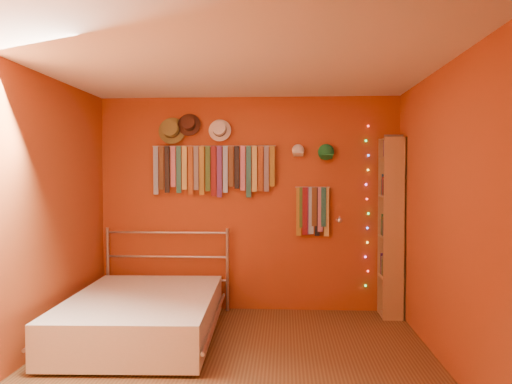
% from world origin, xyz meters
% --- Properties ---
extents(ground, '(3.50, 3.50, 0.00)m').
position_xyz_m(ground, '(0.00, 0.00, 0.00)').
color(ground, '#54341C').
rests_on(ground, ground).
extents(back_wall, '(3.50, 0.02, 2.50)m').
position_xyz_m(back_wall, '(0.00, 1.75, 1.25)').
color(back_wall, '#913617').
rests_on(back_wall, ground).
extents(right_wall, '(0.02, 3.50, 2.50)m').
position_xyz_m(right_wall, '(1.75, 0.00, 1.25)').
color(right_wall, '#913617').
rests_on(right_wall, ground).
extents(left_wall, '(0.02, 3.50, 2.50)m').
position_xyz_m(left_wall, '(-1.75, 0.00, 1.25)').
color(left_wall, '#913617').
rests_on(left_wall, ground).
extents(ceiling, '(3.50, 3.50, 0.02)m').
position_xyz_m(ceiling, '(0.00, 0.00, 2.50)').
color(ceiling, white).
rests_on(ceiling, back_wall).
extents(tie_rack, '(1.45, 0.03, 0.61)m').
position_xyz_m(tie_rack, '(-0.41, 1.68, 1.67)').
color(tie_rack, '#ABABAF').
rests_on(tie_rack, back_wall).
extents(small_tie_rack, '(0.40, 0.03, 0.57)m').
position_xyz_m(small_tie_rack, '(0.75, 1.69, 1.19)').
color(small_tie_rack, '#ABABAF').
rests_on(small_tie_rack, back_wall).
extents(fedora_olive, '(0.32, 0.17, 0.31)m').
position_xyz_m(fedora_olive, '(-0.89, 1.65, 2.12)').
color(fedora_olive, olive).
rests_on(fedora_olive, back_wall).
extents(fedora_brown, '(0.27, 0.15, 0.26)m').
position_xyz_m(fedora_brown, '(-0.69, 1.66, 2.18)').
color(fedora_brown, '#3F2016').
rests_on(fedora_brown, back_wall).
extents(fedora_white, '(0.26, 0.14, 0.26)m').
position_xyz_m(fedora_white, '(-0.33, 1.66, 2.12)').
color(fedora_white, white).
rests_on(fedora_white, back_wall).
extents(cap_white, '(0.16, 0.20, 0.16)m').
position_xyz_m(cap_white, '(0.58, 1.70, 1.87)').
color(cap_white, white).
rests_on(cap_white, back_wall).
extents(cap_green, '(0.18, 0.23, 0.18)m').
position_xyz_m(cap_green, '(0.90, 1.70, 1.85)').
color(cap_green, '#1A7736').
rests_on(cap_green, back_wall).
extents(fairy_lights, '(0.06, 0.02, 1.87)m').
position_xyz_m(fairy_lights, '(1.38, 1.71, 1.23)').
color(fairy_lights, '#FF3333').
rests_on(fairy_lights, back_wall).
extents(reading_lamp, '(0.07, 0.29, 0.08)m').
position_xyz_m(reading_lamp, '(1.04, 1.53, 1.08)').
color(reading_lamp, '#ABABAF').
rests_on(reading_lamp, back_wall).
extents(bookshelf, '(0.25, 0.34, 2.00)m').
position_xyz_m(bookshelf, '(1.66, 1.53, 1.02)').
color(bookshelf, '#AB784D').
rests_on(bookshelf, ground).
extents(bed, '(1.53, 2.02, 0.97)m').
position_xyz_m(bed, '(-0.95, 0.64, 0.22)').
color(bed, '#ABABAF').
rests_on(bed, ground).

